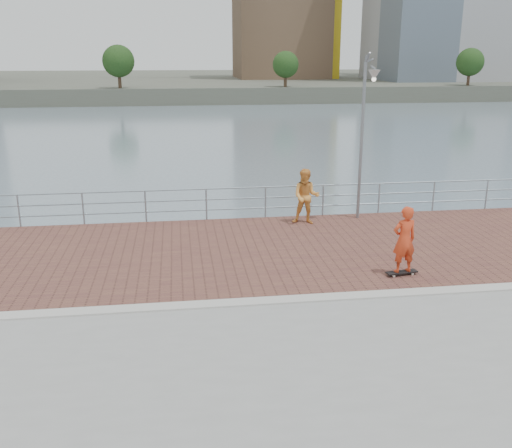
{
  "coord_description": "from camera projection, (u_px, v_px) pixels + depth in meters",
  "views": [
    {
      "loc": [
        -1.94,
        -11.96,
        5.54
      ],
      "look_at": [
        0.0,
        2.0,
        1.3
      ],
      "focal_mm": 40.0,
      "sensor_mm": 36.0,
      "label": 1
    }
  ],
  "objects": [
    {
      "name": "street_lamp",
      "position": [
        367.0,
        110.0,
        18.46
      ],
      "size": [
        0.39,
        1.13,
        5.31
      ],
      "color": "slate",
      "rests_on": "brick_lane"
    },
    {
      "name": "water",
      "position": [
        267.0,
        378.0,
        13.77
      ],
      "size": [
        400.0,
        400.0,
        0.0
      ],
      "primitive_type": "plane",
      "color": "slate",
      "rests_on": "ground"
    },
    {
      "name": "guardrail",
      "position": [
        236.0,
        200.0,
        19.64
      ],
      "size": [
        39.06,
        0.06,
        1.13
      ],
      "color": "#8C9EA8",
      "rests_on": "brick_lane"
    },
    {
      "name": "skateboard",
      "position": [
        402.0,
        272.0,
        14.74
      ],
      "size": [
        0.86,
        0.34,
        0.1
      ],
      "rotation": [
        0.0,
        0.0,
        0.15
      ],
      "color": "black",
      "rests_on": "brick_lane"
    },
    {
      "name": "bystander",
      "position": [
        306.0,
        197.0,
        18.98
      ],
      "size": [
        1.06,
        0.92,
        1.86
      ],
      "primitive_type": "imported",
      "rotation": [
        0.0,
        0.0,
        -0.28
      ],
      "color": "#EFA146",
      "rests_on": "brick_lane"
    },
    {
      "name": "far_shore",
      "position": [
        183.0,
        82.0,
        129.6
      ],
      "size": [
        320.0,
        95.0,
        2.5
      ],
      "primitive_type": "cube",
      "color": "#4C5142",
      "rests_on": "ground"
    },
    {
      "name": "shoreline_trees",
      "position": [
        99.0,
        62.0,
        83.31
      ],
      "size": [
        109.37,
        5.12,
        6.82
      ],
      "color": "#473323",
      "rests_on": "far_shore"
    },
    {
      "name": "curb",
      "position": [
        268.0,
        301.0,
        13.19
      ],
      "size": [
        40.0,
        0.4,
        0.06
      ],
      "primitive_type": "cube",
      "color": "#B7B5AD",
      "rests_on": "seawall"
    },
    {
      "name": "brick_lane",
      "position": [
        248.0,
        251.0,
        16.61
      ],
      "size": [
        40.0,
        6.8,
        0.02
      ],
      "primitive_type": "cube",
      "color": "brown",
      "rests_on": "seawall"
    },
    {
      "name": "skateboarder",
      "position": [
        404.0,
        240.0,
        14.49
      ],
      "size": [
        0.7,
        0.51,
        1.76
      ],
      "primitive_type": "imported",
      "rotation": [
        0.0,
        0.0,
        3.29
      ],
      "color": "red",
      "rests_on": "skateboard"
    }
  ]
}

